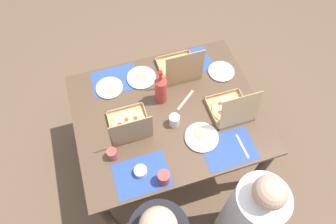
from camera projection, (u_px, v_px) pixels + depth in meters
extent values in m
plane|color=brown|center=(168.00, 154.00, 2.85)|extent=(6.00, 6.00, 0.00)
cylinder|color=#3F3328|center=(214.00, 75.00, 2.89)|extent=(0.07, 0.07, 0.73)
cylinder|color=#3F3328|center=(85.00, 108.00, 2.69)|extent=(0.07, 0.07, 0.73)
cylinder|color=#3F3328|center=(261.00, 168.00, 2.39)|extent=(0.07, 0.07, 0.73)
cylinder|color=#3F3328|center=(108.00, 217.00, 2.19)|extent=(0.07, 0.07, 0.73)
cube|color=brown|center=(168.00, 113.00, 2.21)|extent=(1.37, 1.12, 0.03)
cube|color=#2D4C9E|center=(189.00, 62.00, 2.45)|extent=(0.36, 0.26, 0.00)
cube|color=#2D4C9E|center=(115.00, 80.00, 2.35)|extent=(0.36, 0.26, 0.00)
cube|color=#2D4C9E|center=(229.00, 149.00, 2.04)|extent=(0.36, 0.26, 0.00)
cube|color=#2D4C9E|center=(142.00, 175.00, 1.95)|extent=(0.36, 0.26, 0.00)
cube|color=tan|center=(178.00, 69.00, 2.41)|extent=(0.30, 0.30, 0.01)
cube|color=tan|center=(195.00, 64.00, 2.42)|extent=(0.01, 0.30, 0.03)
cube|color=tan|center=(160.00, 72.00, 2.37)|extent=(0.01, 0.30, 0.03)
cube|color=tan|center=(172.00, 55.00, 2.47)|extent=(0.30, 0.01, 0.03)
cube|color=tan|center=(184.00, 81.00, 2.32)|extent=(0.30, 0.01, 0.03)
cylinder|color=#E0B76B|center=(178.00, 68.00, 2.40)|extent=(0.26, 0.26, 0.01)
cylinder|color=#EFD67F|center=(178.00, 68.00, 2.39)|extent=(0.23, 0.23, 0.00)
cylinder|color=red|center=(170.00, 70.00, 2.38)|extent=(0.03, 0.03, 0.00)
cylinder|color=red|center=(175.00, 74.00, 2.36)|extent=(0.03, 0.03, 0.00)
cylinder|color=red|center=(187.00, 72.00, 2.37)|extent=(0.03, 0.03, 0.00)
cylinder|color=red|center=(188.00, 66.00, 2.40)|extent=(0.03, 0.03, 0.00)
cylinder|color=red|center=(178.00, 64.00, 2.41)|extent=(0.03, 0.03, 0.00)
cylinder|color=red|center=(170.00, 64.00, 2.41)|extent=(0.03, 0.03, 0.00)
cube|color=tan|center=(185.00, 68.00, 2.18)|extent=(0.30, 0.01, 0.30)
cube|color=tan|center=(129.00, 125.00, 2.14)|extent=(0.28, 0.28, 0.01)
cube|color=tan|center=(147.00, 118.00, 2.15)|extent=(0.01, 0.28, 0.03)
cube|color=tan|center=(110.00, 128.00, 2.10)|extent=(0.01, 0.28, 0.03)
cube|color=tan|center=(125.00, 108.00, 2.19)|extent=(0.28, 0.01, 0.03)
cube|color=tan|center=(134.00, 140.00, 2.06)|extent=(0.28, 0.01, 0.03)
cylinder|color=#E0B76B|center=(129.00, 124.00, 2.13)|extent=(0.24, 0.24, 0.01)
cylinder|color=#EFD67F|center=(129.00, 123.00, 2.13)|extent=(0.22, 0.22, 0.00)
cylinder|color=red|center=(120.00, 124.00, 2.12)|extent=(0.03, 0.03, 0.00)
cylinder|color=red|center=(128.00, 128.00, 2.10)|extent=(0.03, 0.03, 0.00)
cylinder|color=red|center=(136.00, 126.00, 2.11)|extent=(0.03, 0.03, 0.00)
cylinder|color=red|center=(135.00, 118.00, 2.15)|extent=(0.03, 0.03, 0.00)
cylinder|color=red|center=(126.00, 120.00, 2.14)|extent=(0.03, 0.03, 0.00)
cube|color=tan|center=(132.00, 131.00, 1.92)|extent=(0.28, 0.03, 0.28)
cube|color=tan|center=(229.00, 110.00, 2.21)|extent=(0.28, 0.28, 0.01)
cube|color=tan|center=(246.00, 104.00, 2.21)|extent=(0.01, 0.28, 0.03)
cube|color=tan|center=(211.00, 113.00, 2.17)|extent=(0.01, 0.28, 0.03)
cube|color=tan|center=(222.00, 94.00, 2.26)|extent=(0.28, 0.01, 0.03)
cube|color=tan|center=(237.00, 124.00, 2.12)|extent=(0.28, 0.01, 0.03)
cylinder|color=#E0B76B|center=(229.00, 109.00, 2.20)|extent=(0.25, 0.25, 0.01)
cylinder|color=#EFD67F|center=(229.00, 109.00, 2.19)|extent=(0.22, 0.22, 0.00)
cylinder|color=red|center=(220.00, 112.00, 2.17)|extent=(0.03, 0.03, 0.00)
cylinder|color=red|center=(224.00, 117.00, 2.15)|extent=(0.03, 0.03, 0.00)
cylinder|color=red|center=(234.00, 115.00, 2.16)|extent=(0.03, 0.03, 0.00)
cylinder|color=red|center=(235.00, 110.00, 2.18)|extent=(0.03, 0.03, 0.00)
cylinder|color=red|center=(232.00, 106.00, 2.20)|extent=(0.03, 0.03, 0.00)
cylinder|color=red|center=(227.00, 103.00, 2.21)|extent=(0.03, 0.03, 0.00)
cylinder|color=red|center=(220.00, 104.00, 2.21)|extent=(0.03, 0.03, 0.00)
cube|color=tan|center=(240.00, 111.00, 2.00)|extent=(0.28, 0.05, 0.28)
cylinder|color=white|center=(141.00, 78.00, 2.36)|extent=(0.22, 0.22, 0.01)
cylinder|color=white|center=(141.00, 77.00, 2.35)|extent=(0.23, 0.23, 0.01)
cylinder|color=#E0B76B|center=(142.00, 74.00, 2.36)|extent=(0.09, 0.09, 0.01)
cylinder|color=#EFD67F|center=(142.00, 74.00, 2.36)|extent=(0.08, 0.08, 0.00)
cylinder|color=white|center=(202.00, 138.00, 2.08)|extent=(0.23, 0.23, 0.01)
cylinder|color=white|center=(202.00, 137.00, 2.08)|extent=(0.24, 0.24, 0.01)
cylinder|color=#E0B76B|center=(201.00, 133.00, 2.09)|extent=(0.10, 0.10, 0.01)
cylinder|color=#EFD67F|center=(201.00, 133.00, 2.08)|extent=(0.08, 0.08, 0.00)
cylinder|color=white|center=(221.00, 72.00, 2.39)|extent=(0.20, 0.20, 0.01)
cylinder|color=white|center=(221.00, 71.00, 2.39)|extent=(0.21, 0.21, 0.01)
cylinder|color=white|center=(110.00, 88.00, 2.31)|extent=(0.20, 0.20, 0.01)
cylinder|color=white|center=(109.00, 88.00, 2.30)|extent=(0.21, 0.21, 0.01)
cylinder|color=#E0B76B|center=(111.00, 89.00, 2.28)|extent=(0.08, 0.08, 0.01)
cylinder|color=#EFD67F|center=(111.00, 89.00, 2.28)|extent=(0.07, 0.07, 0.00)
cylinder|color=#B2382D|center=(161.00, 91.00, 2.17)|extent=(0.09, 0.09, 0.22)
cone|color=#B2382D|center=(161.00, 80.00, 2.06)|extent=(0.09, 0.09, 0.04)
cylinder|color=#B2382D|center=(160.00, 76.00, 2.02)|extent=(0.03, 0.03, 0.06)
cylinder|color=red|center=(160.00, 73.00, 1.99)|extent=(0.03, 0.03, 0.01)
cylinder|color=#BF4742|center=(112.00, 154.00, 1.98)|extent=(0.07, 0.07, 0.09)
cylinder|color=silver|center=(174.00, 120.00, 2.11)|extent=(0.07, 0.07, 0.09)
cylinder|color=#BF4742|center=(164.00, 178.00, 1.88)|extent=(0.08, 0.08, 0.11)
cylinder|color=white|center=(141.00, 171.00, 1.94)|extent=(0.08, 0.08, 0.05)
cube|color=#B7B7BC|center=(242.00, 146.00, 2.05)|extent=(0.02, 0.19, 0.00)
cube|color=#B7B7BC|center=(185.00, 100.00, 2.25)|extent=(0.18, 0.14, 0.00)
cylinder|color=white|center=(245.00, 217.00, 2.08)|extent=(0.32, 0.32, 0.97)
sphere|color=#D1A889|center=(270.00, 192.00, 1.58)|extent=(0.19, 0.19, 0.19)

